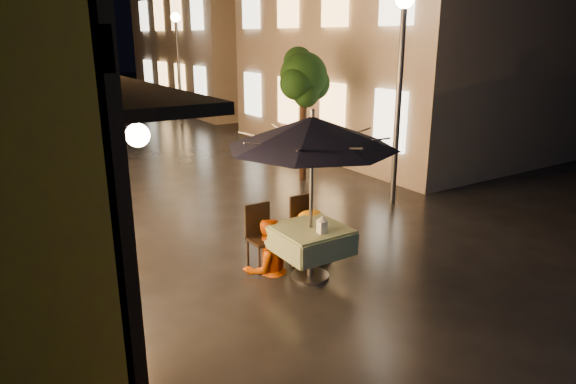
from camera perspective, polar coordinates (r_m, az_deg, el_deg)
ground at (r=7.87m, az=5.65°, el=-8.65°), size 90.00×90.00×0.00m
east_building_near at (r=16.95m, az=12.70°, el=16.67°), size 7.30×9.30×6.80m
east_building_far at (r=26.38m, az=-5.99°, el=17.50°), size 7.30×10.30×7.30m
street_tree at (r=12.20m, az=1.77°, el=12.43°), size 1.43×1.20×3.15m
streetlamp_near at (r=10.60m, az=12.44°, el=14.05°), size 0.36×0.36×4.23m
streetlamp_far at (r=20.91m, az=-12.18°, el=15.34°), size 0.36×0.36×4.23m
cafe_table at (r=7.39m, az=2.52°, el=-5.33°), size 0.99×0.99×0.78m
patio_umbrella at (r=6.95m, az=2.68°, el=6.66°), size 2.38×2.38×2.46m
cafe_chair_left at (r=7.79m, az=-3.03°, el=-4.52°), size 0.42×0.42×0.97m
cafe_chair_right at (r=8.19m, az=1.85°, el=-3.42°), size 0.42×0.42×0.97m
table_lantern at (r=7.07m, az=3.80°, el=-3.53°), size 0.16×0.16×0.25m
person_orange at (r=7.52m, az=-2.35°, el=-3.20°), size 0.81×0.65×1.60m
person_yellow at (r=7.91m, az=2.66°, el=-2.20°), size 1.06×0.65×1.59m
bicycle_0 at (r=9.88m, az=-20.87°, el=-1.63°), size 1.72×1.11×0.86m
bicycle_1 at (r=10.50m, az=-21.73°, el=-0.17°), size 1.77×0.85×1.02m
bicycle_2 at (r=12.06m, az=-21.50°, el=1.47°), size 1.64×0.98×0.82m
bicycle_3 at (r=12.81m, az=-23.62°, el=2.61°), size 1.80×0.78×1.05m
bicycle_4 at (r=13.15m, az=-22.62°, el=2.55°), size 1.56×0.58×0.81m
bicycle_5 at (r=14.09m, az=-25.13°, el=3.34°), size 1.54×0.57×0.91m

